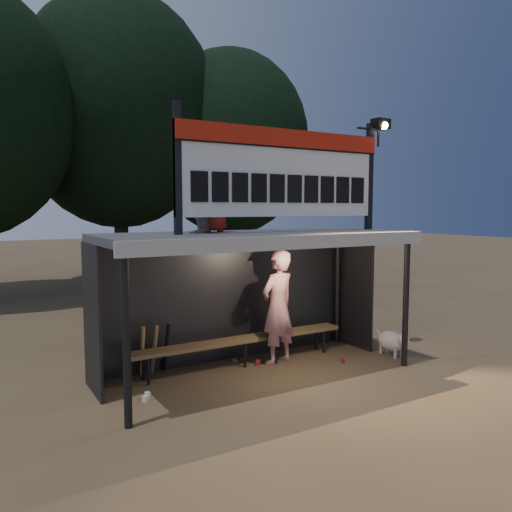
% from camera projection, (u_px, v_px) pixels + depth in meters
% --- Properties ---
extents(ground, '(80.00, 80.00, 0.00)m').
position_uv_depth(ground, '(258.00, 374.00, 8.15)').
color(ground, brown).
rests_on(ground, ground).
extents(player, '(0.83, 0.65, 1.99)m').
position_uv_depth(player, '(278.00, 307.00, 8.64)').
color(player, silver).
rests_on(player, ground).
extents(child_a, '(0.70, 0.67, 1.14)m').
position_uv_depth(child_a, '(195.00, 196.00, 7.68)').
color(child_a, gray).
rests_on(child_a, dugout_shelter).
extents(child_b, '(0.62, 0.50, 1.11)m').
position_uv_depth(child_b, '(214.00, 198.00, 7.96)').
color(child_b, maroon).
rests_on(child_b, dugout_shelter).
extents(dugout_shelter, '(5.10, 2.08, 2.32)m').
position_uv_depth(dugout_shelter, '(250.00, 261.00, 8.18)').
color(dugout_shelter, '#424244').
rests_on(dugout_shelter, ground).
extents(scoreboard_assembly, '(4.10, 0.27, 1.99)m').
position_uv_depth(scoreboard_assembly, '(288.00, 170.00, 8.11)').
color(scoreboard_assembly, black).
rests_on(scoreboard_assembly, dugout_shelter).
extents(bench, '(4.00, 0.35, 0.48)m').
position_uv_depth(bench, '(242.00, 341.00, 8.58)').
color(bench, brown).
rests_on(bench, ground).
extents(tree_mid, '(7.22, 7.22, 10.36)m').
position_uv_depth(tree_mid, '(118.00, 112.00, 17.93)').
color(tree_mid, black).
rests_on(tree_mid, ground).
extents(tree_right, '(6.08, 6.08, 8.72)m').
position_uv_depth(tree_right, '(230.00, 144.00, 19.19)').
color(tree_right, '#302215').
rests_on(tree_right, ground).
extents(dog, '(0.36, 0.81, 0.49)m').
position_uv_depth(dog, '(393.00, 341.00, 9.13)').
color(dog, white).
rests_on(dog, ground).
extents(bats, '(0.48, 0.32, 0.84)m').
position_uv_depth(bats, '(154.00, 349.00, 8.07)').
color(bats, '#A4834C').
rests_on(bats, ground).
extents(litter, '(3.68, 1.06, 0.08)m').
position_uv_depth(litter, '(231.00, 374.00, 8.04)').
color(litter, red).
rests_on(litter, ground).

